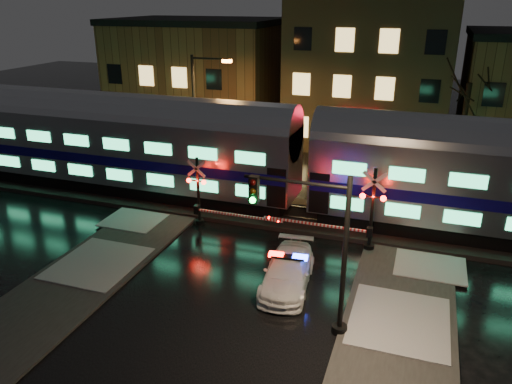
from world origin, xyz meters
TOP-DOWN VIEW (x-y plane):
  - ground at (0.00, 0.00)m, footprint 120.00×120.00m
  - ballast at (0.00, 5.00)m, footprint 90.00×4.20m
  - sidewalk_left at (-6.50, -6.00)m, footprint 4.00×20.00m
  - sidewalk_right at (6.50, -6.00)m, footprint 4.00×20.00m
  - building_left at (-13.00, 22.00)m, footprint 14.00×10.00m
  - building_mid at (2.00, 22.50)m, footprint 12.00×11.00m
  - train at (0.90, 5.00)m, footprint 51.00×3.12m
  - police_car at (1.93, -1.85)m, footprint 2.28×4.68m
  - crossing_signal_right at (4.36, 2.31)m, footprint 5.79×0.66m
  - crossing_signal_left at (-3.68, 2.30)m, footprint 5.21×0.63m
  - traffic_light at (3.59, -4.29)m, footprint 3.82×0.69m
  - streetlight at (-7.02, 9.00)m, footprint 2.65×0.28m

SIDE VIEW (x-z plane):
  - ground at x=0.00m, z-range 0.00..0.00m
  - sidewalk_left at x=-6.50m, z-range 0.00..0.12m
  - sidewalk_right at x=6.50m, z-range 0.00..0.12m
  - ballast at x=0.00m, z-range 0.00..0.24m
  - police_car at x=1.93m, z-range -0.07..1.40m
  - crossing_signal_left at x=-3.68m, z-range -0.33..3.36m
  - crossing_signal_right at x=4.36m, z-range -0.35..3.75m
  - traffic_light at x=3.59m, z-range 0.19..6.10m
  - train at x=0.90m, z-range 0.42..6.35m
  - building_left at x=-13.00m, z-range 0.00..9.00m
  - streetlight at x=-7.02m, z-range 0.61..8.53m
  - building_mid at x=2.00m, z-range 0.00..11.50m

